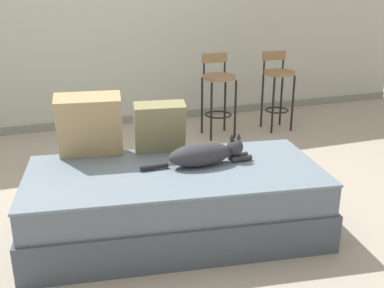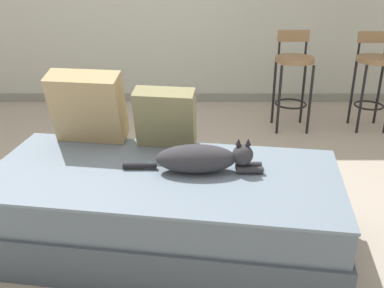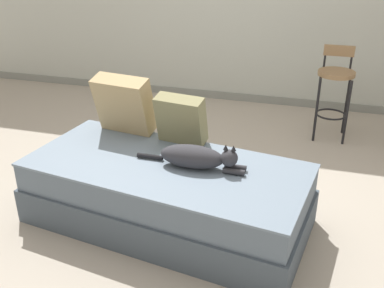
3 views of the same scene
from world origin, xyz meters
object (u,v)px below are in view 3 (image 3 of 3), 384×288
at_px(couch, 167,193).
at_px(throw_pillow_corner, 124,104).
at_px(throw_pillow_middle, 181,120).
at_px(bar_stool_near_window, 335,84).
at_px(cat, 197,157).

xyz_separation_m(couch, throw_pillow_corner, (-0.46, 0.41, 0.45)).
distance_m(couch, throw_pillow_middle, 0.53).
xyz_separation_m(couch, bar_stool_near_window, (1.06, 1.82, 0.31)).
bearing_deg(couch, throw_pillow_corner, 138.42).
bearing_deg(couch, bar_stool_near_window, 59.81).
height_order(throw_pillow_middle, cat, throw_pillow_middle).
bearing_deg(bar_stool_near_window, couch, -120.19).
relative_size(throw_pillow_corner, cat, 0.61).
xyz_separation_m(couch, throw_pillow_middle, (0.00, 0.34, 0.41)).
xyz_separation_m(couch, cat, (0.21, 0.01, 0.30)).
bearing_deg(throw_pillow_corner, couch, -41.58).
distance_m(cat, bar_stool_near_window, 2.00).
height_order(cat, bar_stool_near_window, bar_stool_near_window).
relative_size(cat, bar_stool_near_window, 0.84).
xyz_separation_m(throw_pillow_middle, cat, (0.20, -0.33, -0.11)).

